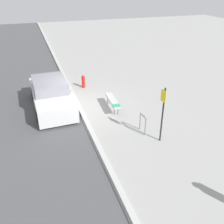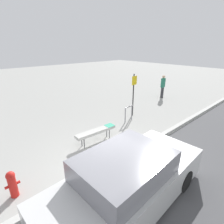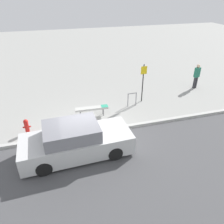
{
  "view_description": "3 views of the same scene",
  "coord_description": "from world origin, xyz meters",
  "px_view_note": "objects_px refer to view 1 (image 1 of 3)",
  "views": [
    {
      "loc": [
        11.12,
        -2.03,
        5.79
      ],
      "look_at": [
        1.86,
        1.1,
        0.58
      ],
      "focal_mm": 40.0,
      "sensor_mm": 36.0,
      "label": 1
    },
    {
      "loc": [
        -3.21,
        -3.45,
        3.71
      ],
      "look_at": [
        1.32,
        1.52,
        1.11
      ],
      "focal_mm": 28.0,
      "sensor_mm": 36.0,
      "label": 2
    },
    {
      "loc": [
        -1.22,
        -8.45,
        6.09
      ],
      "look_at": [
        1.38,
        0.68,
        0.61
      ],
      "focal_mm": 35.0,
      "sensor_mm": 36.0,
      "label": 3
    }
  ],
  "objects_px": {
    "bench": "(113,101)",
    "fire_hydrant": "(83,81)",
    "parked_car_near": "(51,95)",
    "sign_post": "(163,110)",
    "bike_rack": "(143,122)"
  },
  "relations": [
    {
      "from": "bike_rack",
      "to": "fire_hydrant",
      "type": "height_order",
      "value": "bike_rack"
    },
    {
      "from": "parked_car_near",
      "to": "bike_rack",
      "type": "bearing_deg",
      "value": 40.41
    },
    {
      "from": "fire_hydrant",
      "to": "bike_rack",
      "type": "bearing_deg",
      "value": 12.27
    },
    {
      "from": "parked_car_near",
      "to": "sign_post",
      "type": "bearing_deg",
      "value": 38.15
    },
    {
      "from": "sign_post",
      "to": "fire_hydrant",
      "type": "height_order",
      "value": "sign_post"
    },
    {
      "from": "bike_rack",
      "to": "fire_hydrant",
      "type": "xyz_separation_m",
      "value": [
        -5.72,
        -1.25,
        -0.09
      ]
    },
    {
      "from": "sign_post",
      "to": "fire_hydrant",
      "type": "relative_size",
      "value": 3.01
    },
    {
      "from": "parked_car_near",
      "to": "fire_hydrant",
      "type": "bearing_deg",
      "value": 132.02
    },
    {
      "from": "sign_post",
      "to": "bench",
      "type": "bearing_deg",
      "value": -164.41
    },
    {
      "from": "bench",
      "to": "fire_hydrant",
      "type": "bearing_deg",
      "value": -163.9
    },
    {
      "from": "bike_rack",
      "to": "sign_post",
      "type": "xyz_separation_m",
      "value": [
        0.79,
        0.41,
        0.88
      ]
    },
    {
      "from": "sign_post",
      "to": "parked_car_near",
      "type": "distance_m",
      "value": 5.89
    },
    {
      "from": "bench",
      "to": "bike_rack",
      "type": "height_order",
      "value": "bike_rack"
    },
    {
      "from": "sign_post",
      "to": "bike_rack",
      "type": "bearing_deg",
      "value": -152.71
    },
    {
      "from": "bench",
      "to": "fire_hydrant",
      "type": "height_order",
      "value": "fire_hydrant"
    }
  ]
}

